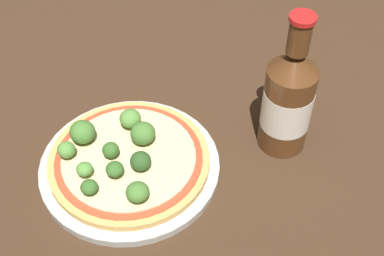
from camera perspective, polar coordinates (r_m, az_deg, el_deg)
The scene contains 14 objects.
ground_plane at distance 0.77m, azimuth -7.71°, elevation -3.37°, with size 3.00×3.00×0.00m, color #3D2819.
plate at distance 0.75m, azimuth -6.63°, elevation -4.08°, with size 0.25×0.25×0.01m.
pizza at distance 0.74m, azimuth -6.72°, elevation -3.36°, with size 0.22×0.22×0.01m.
broccoli_floret_0 at distance 0.72m, azimuth -11.39°, elevation -4.36°, with size 0.02×0.02×0.02m.
broccoli_floret_1 at distance 0.74m, azimuth -5.20°, elevation -0.75°, with size 0.03×0.03×0.03m.
broccoli_floret_2 at distance 0.74m, azimuth -13.26°, elevation -2.29°, with size 0.02×0.02×0.03m.
broccoli_floret_3 at distance 0.70m, azimuth -10.91°, elevation -6.23°, with size 0.02×0.02×0.02m.
broccoli_floret_4 at distance 0.71m, azimuth -5.51°, elevation -3.55°, with size 0.03×0.03×0.03m.
broccoli_floret_5 at distance 0.76m, azimuth -6.61°, elevation 1.03°, with size 0.03×0.03×0.03m.
broccoli_floret_6 at distance 0.71m, azimuth -8.25°, elevation -4.38°, with size 0.02×0.02×0.02m.
broccoli_floret_7 at distance 0.68m, azimuth -5.83°, elevation -6.83°, with size 0.03×0.03×0.03m.
broccoli_floret_8 at distance 0.73m, azimuth -8.67°, elevation -2.35°, with size 0.02×0.02×0.03m.
broccoli_floret_9 at distance 0.75m, azimuth -11.61°, elevation -0.43°, with size 0.04×0.04×0.03m.
beer_bottle at distance 0.74m, azimuth 10.21°, elevation 3.00°, with size 0.07×0.07×0.22m.
Camera 1 is at (-0.06, -0.50, 0.59)m, focal length 50.00 mm.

